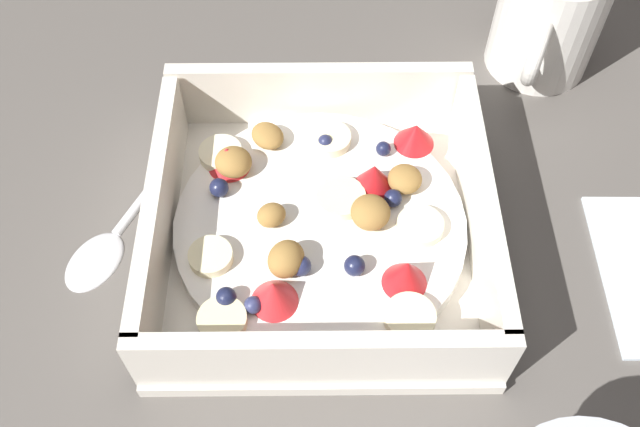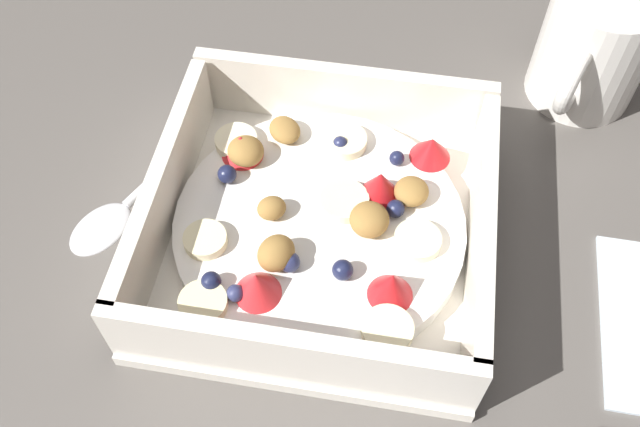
{
  "view_description": "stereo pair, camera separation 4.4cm",
  "coord_description": "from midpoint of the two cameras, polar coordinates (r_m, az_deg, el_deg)",
  "views": [
    {
      "loc": [
        0.02,
        0.25,
        0.39
      ],
      "look_at": [
        0.01,
        -0.0,
        0.03
      ],
      "focal_mm": 39.4,
      "sensor_mm": 36.0,
      "label": 1
    },
    {
      "loc": [
        -0.03,
        0.25,
        0.39
      ],
      "look_at": [
        0.01,
        -0.0,
        0.03
      ],
      "focal_mm": 39.4,
      "sensor_mm": 36.0,
      "label": 2
    }
  ],
  "objects": [
    {
      "name": "fruit_bowl",
      "position": [
        0.45,
        2.82,
        -0.95
      ],
      "size": [
        0.21,
        0.21,
        0.06
      ],
      "color": "white",
      "rests_on": "ground"
    },
    {
      "name": "ground_plane",
      "position": [
        0.47,
        4.34,
        -2.8
      ],
      "size": [
        2.4,
        2.4,
        0.0
      ],
      "primitive_type": "plane",
      "color": "#56514C"
    },
    {
      "name": "spoon",
      "position": [
        0.49,
        -12.98,
        0.93
      ],
      "size": [
        0.09,
        0.16,
        0.01
      ],
      "color": "silver",
      "rests_on": "ground"
    },
    {
      "name": "coffee_mug",
      "position": [
        0.57,
        23.48,
        12.14
      ],
      "size": [
        0.08,
        0.11,
        0.09
      ],
      "color": "white",
      "rests_on": "ground"
    }
  ]
}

